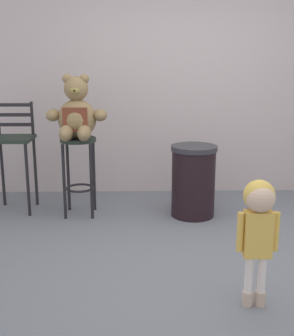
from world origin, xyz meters
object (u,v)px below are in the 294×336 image
object	(u,v)px
bar_stool_with_teddy	(79,161)
teddy_bear	(77,115)
child_walking	(259,216)
bar_chair_empty	(13,146)
trash_bin	(193,181)

from	to	relation	value
bar_stool_with_teddy	teddy_bear	world-z (taller)	teddy_bear
bar_stool_with_teddy	child_walking	size ratio (longest dim) A/B	0.96
teddy_bear	bar_chair_empty	size ratio (longest dim) A/B	0.55
trash_bin	bar_chair_empty	world-z (taller)	bar_chair_empty
bar_chair_empty	teddy_bear	bearing A→B (deg)	-15.96
teddy_bear	bar_chair_empty	xyz separation A→B (m)	(-0.71, 0.20, -0.35)
trash_bin	bar_chair_empty	bearing A→B (deg)	172.83
trash_bin	teddy_bear	bearing A→B (deg)	178.32
bar_stool_with_teddy	child_walking	distance (m)	2.26
bar_stool_with_teddy	bar_chair_empty	bearing A→B (deg)	166.40
teddy_bear	trash_bin	world-z (taller)	teddy_bear
teddy_bear	child_walking	xyz separation A→B (m)	(1.36, -1.78, -0.43)
bar_chair_empty	child_walking	bearing A→B (deg)	-43.79
trash_bin	bar_chair_empty	xyz separation A→B (m)	(-1.88, 0.24, 0.33)
bar_stool_with_teddy	child_walking	xyz separation A→B (m)	(1.36, -1.81, 0.05)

